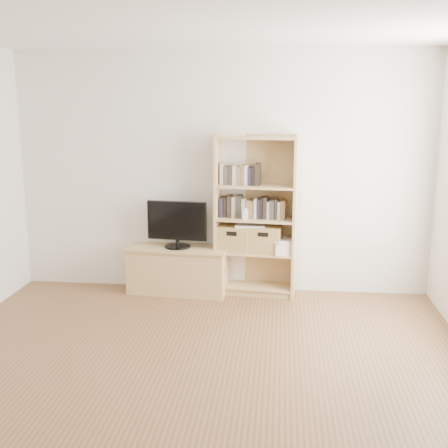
# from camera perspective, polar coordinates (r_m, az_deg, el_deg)

# --- Properties ---
(floor) EXTENTS (4.50, 5.00, 0.01)m
(floor) POSITION_cam_1_polar(r_m,az_deg,el_deg) (4.12, -4.15, -17.72)
(floor) COLOR brown
(floor) RESTS_ON ground
(back_wall) EXTENTS (4.50, 0.02, 2.60)m
(back_wall) POSITION_cam_1_polar(r_m,az_deg,el_deg) (6.09, -0.25, 5.19)
(back_wall) COLOR silver
(back_wall) RESTS_ON floor
(ceiling) EXTENTS (4.50, 5.00, 0.01)m
(ceiling) POSITION_cam_1_polar(r_m,az_deg,el_deg) (3.61, -4.84, 20.85)
(ceiling) COLOR white
(ceiling) RESTS_ON back_wall
(tv_stand) EXTENTS (1.10, 0.49, 0.49)m
(tv_stand) POSITION_cam_1_polar(r_m,az_deg,el_deg) (6.19, -4.70, -4.76)
(tv_stand) COLOR tan
(tv_stand) RESTS_ON floor
(bookshelf) EXTENTS (0.89, 0.39, 1.72)m
(bookshelf) POSITION_cam_1_polar(r_m,az_deg,el_deg) (5.98, 3.24, 0.78)
(bookshelf) COLOR tan
(bookshelf) RESTS_ON floor
(television) EXTENTS (0.65, 0.12, 0.51)m
(television) POSITION_cam_1_polar(r_m,az_deg,el_deg) (6.06, -4.79, -0.05)
(television) COLOR black
(television) RESTS_ON tv_stand
(books_row_mid) EXTENTS (0.87, 0.21, 0.23)m
(books_row_mid) POSITION_cam_1_polar(r_m,az_deg,el_deg) (5.98, 3.28, 1.71)
(books_row_mid) COLOR #242030
(books_row_mid) RESTS_ON bookshelf
(books_row_upper) EXTENTS (0.42, 0.18, 0.21)m
(books_row_upper) POSITION_cam_1_polar(r_m,az_deg,el_deg) (5.96, 1.49, 5.05)
(books_row_upper) COLOR #242030
(books_row_upper) RESTS_ON bookshelf
(baby_monitor) EXTENTS (0.06, 0.04, 0.10)m
(baby_monitor) POSITION_cam_1_polar(r_m,az_deg,el_deg) (5.90, 2.19, 0.94)
(baby_monitor) COLOR white
(baby_monitor) RESTS_ON bookshelf
(basket_left) EXTENTS (0.37, 0.32, 0.28)m
(basket_left) POSITION_cam_1_polar(r_m,az_deg,el_deg) (6.07, 1.06, -1.41)
(basket_left) COLOR tan
(basket_left) RESTS_ON bookshelf
(basket_right) EXTENTS (0.38, 0.33, 0.28)m
(basket_right) POSITION_cam_1_polar(r_m,az_deg,el_deg) (6.02, 4.20, -1.53)
(basket_right) COLOR tan
(basket_right) RESTS_ON bookshelf
(laptop) EXTENTS (0.32, 0.23, 0.02)m
(laptop) POSITION_cam_1_polar(r_m,az_deg,el_deg) (5.99, 2.66, -0.13)
(laptop) COLOR silver
(laptop) RESTS_ON basket_left
(magazine_stack) EXTENTS (0.24, 0.31, 0.13)m
(magazine_stack) POSITION_cam_1_polar(r_m,az_deg,el_deg) (6.02, 6.00, -2.31)
(magazine_stack) COLOR beige
(magazine_stack) RESTS_ON bookshelf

